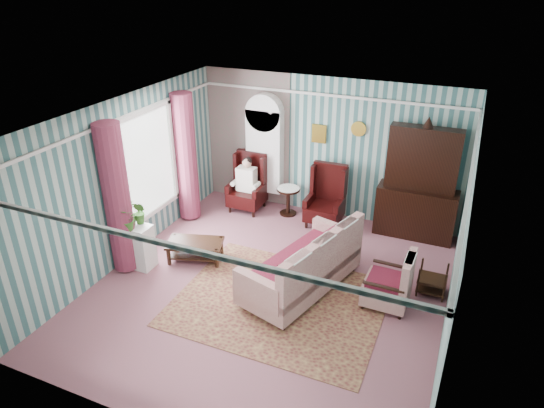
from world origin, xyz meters
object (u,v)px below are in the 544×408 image
at_px(wingback_left, 247,183).
at_px(wingback_right, 325,197).
at_px(coffee_table, 195,251).
at_px(floral_armchair, 388,278).
at_px(sofa, 301,260).
at_px(plant_stand, 137,246).
at_px(bookcase, 265,157).
at_px(dresser_hutch, 420,180).
at_px(nest_table, 432,279).
at_px(seated_woman, 247,185).
at_px(round_side_table, 288,201).

height_order(wingback_left, wingback_right, same).
bearing_deg(coffee_table, floral_armchair, 1.44).
height_order(wingback_right, sofa, wingback_right).
xyz_separation_m(plant_stand, coffee_table, (0.82, 0.56, -0.21)).
height_order(bookcase, dresser_hutch, dresser_hutch).
bearing_deg(nest_table, seated_woman, 159.15).
bearing_deg(nest_table, wingback_right, 146.25).
bearing_deg(coffee_table, wingback_right, 51.78).
distance_m(bookcase, plant_stand, 3.39).
height_order(dresser_hutch, seated_woman, dresser_hutch).
relative_size(dresser_hutch, wingback_right, 1.89).
bearing_deg(plant_stand, wingback_right, 47.16).
bearing_deg(wingback_right, coffee_table, -128.22).
relative_size(wingback_right, floral_armchair, 1.32).
relative_size(sofa, coffee_table, 2.28).
xyz_separation_m(wingback_left, sofa, (2.06, -2.25, -0.08)).
bearing_deg(round_side_table, nest_table, -28.20).
distance_m(dresser_hutch, sofa, 2.97).
height_order(wingback_right, coffee_table, wingback_right).
bearing_deg(coffee_table, dresser_hutch, 35.31).
bearing_deg(bookcase, plant_stand, -108.49).
distance_m(plant_stand, sofa, 2.91).
bearing_deg(bookcase, nest_table, -26.92).
distance_m(wingback_right, seated_woman, 1.75).
xyz_separation_m(dresser_hutch, nest_table, (0.57, -1.82, -0.91)).
xyz_separation_m(seated_woman, round_side_table, (0.90, 0.15, -0.29)).
height_order(round_side_table, plant_stand, plant_stand).
bearing_deg(nest_table, plant_stand, -166.16).
height_order(floral_armchair, coffee_table, floral_armchair).
bearing_deg(round_side_table, sofa, -64.11).
xyz_separation_m(wingback_left, coffee_table, (0.02, -2.19, -0.44)).
relative_size(seated_woman, sofa, 0.53).
bearing_deg(plant_stand, wingback_left, 73.78).
distance_m(wingback_left, round_side_table, 0.97).
relative_size(wingback_right, round_side_table, 2.08).
relative_size(bookcase, dresser_hutch, 0.95).
distance_m(dresser_hutch, floral_armchair, 2.48).
xyz_separation_m(wingback_left, wingback_right, (1.75, 0.00, 0.00)).
xyz_separation_m(dresser_hutch, coffee_table, (-3.48, -2.46, -0.99)).
distance_m(bookcase, floral_armchair, 4.10).
bearing_deg(wingback_left, sofa, -47.46).
xyz_separation_m(wingback_left, floral_armchair, (3.44, -2.11, -0.15)).
xyz_separation_m(wingback_left, plant_stand, (-0.80, -2.75, -0.22)).
bearing_deg(floral_armchair, wingback_right, 40.02).
relative_size(wingback_left, sofa, 0.56).
bearing_deg(wingback_left, plant_stand, -106.22).
bearing_deg(sofa, bookcase, 50.58).
relative_size(round_side_table, floral_armchair, 0.64).
relative_size(wingback_left, plant_stand, 1.56).
height_order(bookcase, plant_stand, bookcase).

